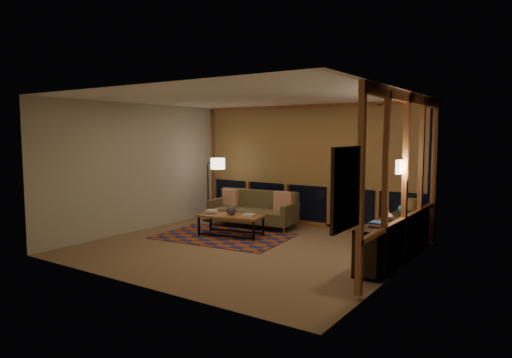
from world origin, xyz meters
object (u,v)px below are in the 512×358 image
Objects in this scene: bookshelf at (396,238)px; coffee_table at (231,225)px; floor_lamp at (208,189)px; sofa at (253,209)px.

coffee_table is at bearing -176.69° from bookshelf.
coffee_table is 3.28m from bookshelf.
coffee_table is at bearing -26.06° from floor_lamp.
coffee_table is 0.87× the size of floor_lamp.
sofa is 1.03m from coffee_table.
floor_lamp is (-1.45, 1.02, 0.54)m from coffee_table.
floor_lamp is at bearing 170.06° from bookshelf.
bookshelf is (4.72, -0.83, -0.41)m from floor_lamp.
sofa is 1.46× the size of coffee_table.
floor_lamp reaches higher than sofa.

